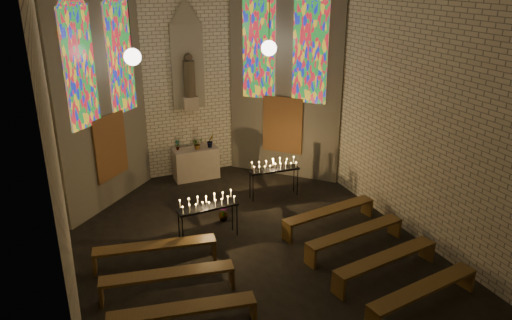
# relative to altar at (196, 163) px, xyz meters

# --- Properties ---
(floor) EXTENTS (12.00, 12.00, 0.00)m
(floor) POSITION_rel_altar_xyz_m (0.00, -5.45, -0.50)
(floor) COLOR black
(floor) RESTS_ON ground
(room) EXTENTS (8.22, 12.43, 7.00)m
(room) POSITION_rel_altar_xyz_m (-0.00, -2.08, 3.22)
(room) COLOR beige
(room) RESTS_ON ground
(altar) EXTENTS (1.40, 0.60, 1.00)m
(altar) POSITION_rel_altar_xyz_m (0.00, 0.00, 0.00)
(altar) COLOR #B6A994
(altar) RESTS_ON ground
(flower_vase_left) EXTENTS (0.21, 0.18, 0.33)m
(flower_vase_left) POSITION_rel_altar_xyz_m (-0.55, 0.09, 0.67)
(flower_vase_left) COLOR #4C723F
(flower_vase_left) RESTS_ON altar
(flower_vase_center) EXTENTS (0.41, 0.39, 0.35)m
(flower_vase_center) POSITION_rel_altar_xyz_m (0.05, -0.06, 0.68)
(flower_vase_center) COLOR #4C723F
(flower_vase_center) RESTS_ON altar
(flower_vase_right) EXTENTS (0.27, 0.24, 0.42)m
(flower_vase_right) POSITION_rel_altar_xyz_m (0.48, -0.06, 0.71)
(flower_vase_right) COLOR #4C723F
(flower_vase_right) RESTS_ON altar
(aisle_flower_pot) EXTENTS (0.29, 0.29, 0.46)m
(aisle_flower_pot) POSITION_rel_altar_xyz_m (-0.15, -3.06, -0.27)
(aisle_flower_pot) COLOR #4C723F
(aisle_flower_pot) RESTS_ON ground
(votive_stand_left) EXTENTS (1.54, 0.47, 1.11)m
(votive_stand_left) POSITION_rel_altar_xyz_m (-0.81, -3.85, 0.46)
(votive_stand_left) COLOR black
(votive_stand_left) RESTS_ON ground
(votive_stand_right) EXTENTS (1.50, 0.44, 1.08)m
(votive_stand_right) POSITION_rel_altar_xyz_m (1.71, -2.22, 0.43)
(votive_stand_right) COLOR black
(votive_stand_right) RESTS_ON ground
(pew_left_0) EXTENTS (2.75, 0.81, 0.52)m
(pew_left_0) POSITION_rel_altar_xyz_m (-2.26, -4.47, -0.07)
(pew_left_0) COLOR brown
(pew_left_0) RESTS_ON ground
(pew_right_0) EXTENTS (2.75, 0.81, 0.52)m
(pew_right_0) POSITION_rel_altar_xyz_m (2.26, -4.47, -0.07)
(pew_right_0) COLOR brown
(pew_right_0) RESTS_ON ground
(pew_left_1) EXTENTS (2.75, 0.81, 0.52)m
(pew_left_1) POSITION_rel_altar_xyz_m (-2.26, -5.67, -0.07)
(pew_left_1) COLOR brown
(pew_left_1) RESTS_ON ground
(pew_right_1) EXTENTS (2.75, 0.81, 0.52)m
(pew_right_1) POSITION_rel_altar_xyz_m (2.26, -5.67, -0.07)
(pew_right_1) COLOR brown
(pew_right_1) RESTS_ON ground
(pew_left_2) EXTENTS (2.75, 0.81, 0.52)m
(pew_left_2) POSITION_rel_altar_xyz_m (-2.26, -6.87, -0.07)
(pew_left_2) COLOR brown
(pew_left_2) RESTS_ON ground
(pew_right_2) EXTENTS (2.75, 0.81, 0.52)m
(pew_right_2) POSITION_rel_altar_xyz_m (2.26, -6.87, -0.07)
(pew_right_2) COLOR brown
(pew_right_2) RESTS_ON ground
(pew_right_3) EXTENTS (2.75, 0.81, 0.52)m
(pew_right_3) POSITION_rel_altar_xyz_m (2.26, -8.07, -0.07)
(pew_right_3) COLOR brown
(pew_right_3) RESTS_ON ground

